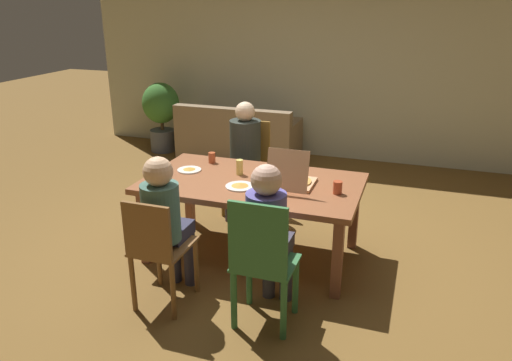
# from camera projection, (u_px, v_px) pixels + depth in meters

# --- Properties ---
(ground_plane) EXTENTS (20.00, 20.00, 0.00)m
(ground_plane) POSITION_uv_depth(u_px,v_px,m) (253.00, 254.00, 4.59)
(ground_plane) COLOR brown
(back_wall) EXTENTS (7.38, 0.12, 2.85)m
(back_wall) POSITION_uv_depth(u_px,v_px,m) (328.00, 59.00, 7.00)
(back_wall) COLOR beige
(back_wall) RESTS_ON ground
(dining_table) EXTENTS (1.91, 1.08, 0.73)m
(dining_table) POSITION_uv_depth(u_px,v_px,m) (252.00, 189.00, 4.36)
(dining_table) COLOR brown
(dining_table) RESTS_ON ground
(chair_0) EXTENTS (0.39, 0.45, 0.91)m
(chair_0) POSITION_uv_depth(u_px,v_px,m) (157.00, 248.00, 3.63)
(chair_0) COLOR brown
(chair_0) RESTS_ON ground
(person_0) EXTENTS (0.28, 0.47, 1.19)m
(person_0) POSITION_uv_depth(u_px,v_px,m) (166.00, 216.00, 3.70)
(person_0) COLOR #313045
(person_0) RESTS_ON ground
(chair_1) EXTENTS (0.44, 0.43, 1.00)m
(chair_1) POSITION_uv_depth(u_px,v_px,m) (248.00, 162.00, 5.39)
(chair_1) COLOR olive
(chair_1) RESTS_ON ground
(person_1) EXTENTS (0.33, 0.49, 1.24)m
(person_1) POSITION_uv_depth(u_px,v_px,m) (244.00, 150.00, 5.20)
(person_1) COLOR #3C3A49
(person_1) RESTS_ON ground
(chair_2) EXTENTS (0.43, 0.39, 1.01)m
(chair_2) POSITION_uv_depth(u_px,v_px,m) (262.00, 262.00, 3.39)
(chair_2) COLOR #336F3C
(chair_2) RESTS_ON ground
(person_2) EXTENTS (0.28, 0.50, 1.22)m
(person_2) POSITION_uv_depth(u_px,v_px,m) (269.00, 229.00, 3.46)
(person_2) COLOR #3D3947
(person_2) RESTS_ON ground
(pizza_box_0) EXTENTS (0.35, 0.43, 0.37)m
(pizza_box_0) POSITION_uv_depth(u_px,v_px,m) (293.00, 180.00, 4.20)
(pizza_box_0) COLOR tan
(pizza_box_0) RESTS_ON dining_table
(plate_0) EXTENTS (0.22, 0.22, 0.03)m
(plate_0) POSITION_uv_depth(u_px,v_px,m) (189.00, 170.00, 4.59)
(plate_0) COLOR white
(plate_0) RESTS_ON dining_table
(plate_1) EXTENTS (0.25, 0.25, 0.03)m
(plate_1) POSITION_uv_depth(u_px,v_px,m) (240.00, 186.00, 4.19)
(plate_1) COLOR white
(plate_1) RESTS_ON dining_table
(drinking_glass_0) EXTENTS (0.07, 0.07, 0.11)m
(drinking_glass_0) POSITION_uv_depth(u_px,v_px,m) (161.00, 180.00, 4.20)
(drinking_glass_0) COLOR silver
(drinking_glass_0) RESTS_ON dining_table
(drinking_glass_1) EXTENTS (0.07, 0.07, 0.10)m
(drinking_glass_1) POSITION_uv_depth(u_px,v_px,m) (212.00, 158.00, 4.79)
(drinking_glass_1) COLOR #B44E2B
(drinking_glass_1) RESTS_ON dining_table
(drinking_glass_2) EXTENTS (0.08, 0.08, 0.11)m
(drinking_glass_2) POSITION_uv_depth(u_px,v_px,m) (338.00, 188.00, 4.03)
(drinking_glass_2) COLOR #B3472A
(drinking_glass_2) RESTS_ON dining_table
(drinking_glass_3) EXTENTS (0.06, 0.06, 0.14)m
(drinking_glass_3) POSITION_uv_depth(u_px,v_px,m) (240.00, 167.00, 4.47)
(drinking_glass_3) COLOR #E5CC62
(drinking_glass_3) RESTS_ON dining_table
(couch) EXTENTS (1.72, 0.78, 0.82)m
(couch) POSITION_uv_depth(u_px,v_px,m) (238.00, 140.00, 7.17)
(couch) COLOR #8A7355
(couch) RESTS_ON ground
(potted_plant) EXTENTS (0.56, 0.56, 1.06)m
(potted_plant) POSITION_uv_depth(u_px,v_px,m) (161.00, 111.00, 7.48)
(potted_plant) COLOR #505660
(potted_plant) RESTS_ON ground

